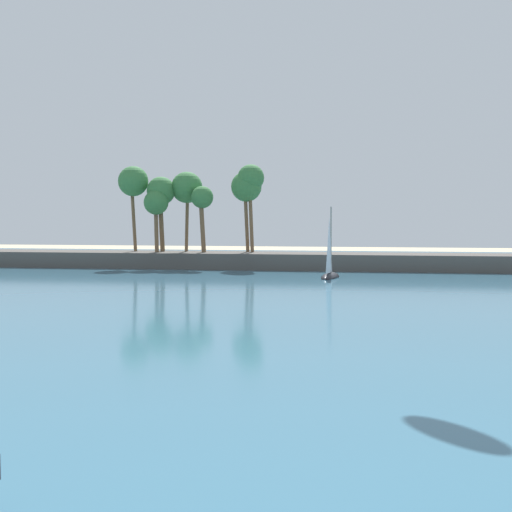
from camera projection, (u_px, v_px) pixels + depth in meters
sea at (332, 280)px, 65.19m from camera, size 220.00×105.20×0.06m
palm_headland at (316, 247)px, 78.02m from camera, size 93.28×6.33×11.52m
sailboat_near_shore at (330, 271)px, 67.48m from camera, size 2.12×5.07×7.14m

